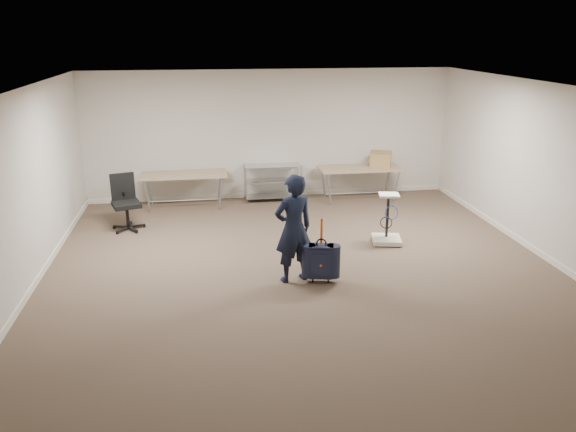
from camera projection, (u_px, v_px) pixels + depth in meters
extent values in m
plane|color=#4E3F2F|center=(307.00, 279.00, 8.49)|extent=(9.00, 9.00, 0.00)
plane|color=beige|center=(270.00, 135.00, 12.27)|extent=(8.00, 0.00, 8.00)
plane|color=beige|center=(429.00, 365.00, 3.83)|extent=(8.00, 0.00, 8.00)
plane|color=beige|center=(14.00, 202.00, 7.48)|extent=(0.00, 9.00, 9.00)
plane|color=beige|center=(564.00, 179.00, 8.62)|extent=(0.00, 9.00, 9.00)
plane|color=silver|center=(309.00, 90.00, 7.61)|extent=(8.00, 8.00, 0.00)
cube|color=silver|center=(271.00, 194.00, 12.69)|extent=(8.00, 0.02, 0.10)
cube|color=silver|center=(29.00, 293.00, 7.91)|extent=(0.02, 9.00, 0.10)
cube|color=silver|center=(550.00, 260.00, 9.04)|extent=(0.02, 9.00, 0.10)
cube|color=#947C5B|center=(184.00, 175.00, 11.70)|extent=(1.80, 0.75, 0.03)
cylinder|color=gray|center=(185.00, 200.00, 11.88)|extent=(1.50, 0.02, 0.02)
cylinder|color=gray|center=(147.00, 197.00, 11.43)|extent=(0.13, 0.04, 0.69)
cylinder|color=gray|center=(221.00, 194.00, 11.64)|extent=(0.13, 0.04, 0.69)
cylinder|color=gray|center=(149.00, 189.00, 11.99)|extent=(0.13, 0.04, 0.69)
cylinder|color=gray|center=(220.00, 186.00, 12.21)|extent=(0.13, 0.04, 0.69)
cube|color=#947C5B|center=(360.00, 168.00, 12.25)|extent=(1.80, 0.75, 0.03)
cylinder|color=gray|center=(359.00, 193.00, 12.42)|extent=(1.50, 0.02, 0.02)
cylinder|color=gray|center=(329.00, 189.00, 11.97)|extent=(0.13, 0.04, 0.69)
cylinder|color=gray|center=(397.00, 187.00, 12.19)|extent=(0.13, 0.04, 0.69)
cylinder|color=gray|center=(323.00, 182.00, 12.53)|extent=(0.13, 0.04, 0.69)
cylinder|color=gray|center=(388.00, 180.00, 12.75)|extent=(0.13, 0.04, 0.69)
cylinder|color=#B7BBBE|center=(246.00, 186.00, 12.01)|extent=(0.02, 0.02, 0.80)
cylinder|color=#B7BBBE|center=(301.00, 184.00, 12.18)|extent=(0.02, 0.02, 0.80)
cylinder|color=#B7BBBE|center=(244.00, 181.00, 12.43)|extent=(0.02, 0.02, 0.80)
cylinder|color=#B7BBBE|center=(298.00, 179.00, 12.60)|extent=(0.02, 0.02, 0.80)
cube|color=#B7BBBE|center=(273.00, 196.00, 12.40)|extent=(1.20, 0.45, 0.02)
cube|color=#B7BBBE|center=(272.00, 180.00, 12.29)|extent=(1.20, 0.45, 0.02)
cube|color=#B7BBBE|center=(272.00, 166.00, 12.19)|extent=(1.20, 0.45, 0.01)
imported|color=black|center=(293.00, 229.00, 8.19)|extent=(0.69, 0.55, 1.64)
cube|color=black|center=(321.00, 261.00, 8.27)|extent=(0.40, 0.28, 0.50)
cube|color=black|center=(321.00, 277.00, 8.37)|extent=(0.35, 0.21, 0.03)
cylinder|color=black|center=(313.00, 280.00, 8.37)|extent=(0.04, 0.07, 0.07)
cylinder|color=black|center=(328.00, 280.00, 8.36)|extent=(0.04, 0.07, 0.07)
torus|color=black|center=(321.00, 243.00, 8.18)|extent=(0.16, 0.05, 0.16)
cube|color=#FF4F0D|center=(322.00, 231.00, 8.14)|extent=(0.03, 0.01, 0.38)
cylinder|color=black|center=(129.00, 227.00, 10.58)|extent=(0.63, 0.63, 0.09)
cylinder|color=black|center=(128.00, 216.00, 10.51)|extent=(0.06, 0.06, 0.42)
cube|color=black|center=(126.00, 204.00, 10.44)|extent=(0.61, 0.61, 0.08)
cube|color=black|center=(123.00, 186.00, 10.54)|extent=(0.44, 0.19, 0.50)
cube|color=beige|center=(386.00, 240.00, 9.92)|extent=(0.58, 0.58, 0.08)
cylinder|color=black|center=(379.00, 246.00, 9.72)|extent=(0.06, 0.06, 0.04)
cylinder|color=black|center=(387.00, 216.00, 9.83)|extent=(0.05, 0.05, 0.78)
cube|color=beige|center=(389.00, 195.00, 9.66)|extent=(0.39, 0.35, 0.04)
torus|color=blue|center=(392.00, 212.00, 9.68)|extent=(0.26, 0.15, 0.24)
cube|color=#9F7C4A|center=(381.00, 159.00, 12.27)|extent=(0.54, 0.48, 0.33)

